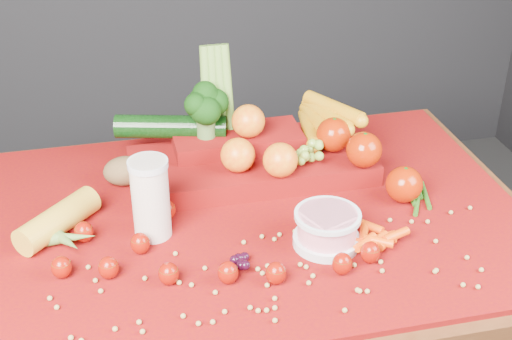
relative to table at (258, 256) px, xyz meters
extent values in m
cube|color=#3A1C0D|center=(0.00, 0.00, 0.07)|extent=(1.10, 0.80, 0.05)
cube|color=#3A1C0D|center=(-0.48, 0.33, -0.31)|extent=(0.06, 0.06, 0.70)
cube|color=#3A1C0D|center=(0.48, 0.33, -0.31)|extent=(0.06, 0.06, 0.70)
cube|color=#700E03|center=(0.00, 0.00, 0.10)|extent=(1.05, 0.75, 0.01)
cylinder|color=beige|center=(-0.21, -0.03, 0.19)|extent=(0.07, 0.07, 0.16)
cylinder|color=silver|center=(-0.21, -0.03, 0.26)|extent=(0.07, 0.07, 0.01)
cylinder|color=silver|center=(0.10, -0.13, 0.12)|extent=(0.13, 0.13, 0.02)
cylinder|color=pink|center=(0.10, -0.13, 0.15)|extent=(0.11, 0.11, 0.05)
cylinder|color=silver|center=(0.10, -0.13, 0.17)|extent=(0.12, 0.12, 0.01)
ellipsoid|color=maroon|center=(-0.24, -0.08, 0.13)|extent=(0.04, 0.04, 0.04)
cone|color=#0D4B0D|center=(-0.24, -0.08, 0.15)|extent=(0.03, 0.03, 0.01)
ellipsoid|color=maroon|center=(-0.30, -0.14, 0.13)|extent=(0.04, 0.04, 0.04)
cone|color=#0D4B0D|center=(-0.30, -0.14, 0.15)|extent=(0.03, 0.03, 0.01)
ellipsoid|color=maroon|center=(-0.20, -0.18, 0.13)|extent=(0.04, 0.04, 0.04)
cone|color=#0D4B0D|center=(-0.20, -0.18, 0.15)|extent=(0.03, 0.03, 0.01)
ellipsoid|color=maroon|center=(-0.10, -0.20, 0.13)|extent=(0.04, 0.04, 0.04)
cone|color=#0D4B0D|center=(-0.10, -0.20, 0.15)|extent=(0.03, 0.03, 0.01)
ellipsoid|color=maroon|center=(-0.02, -0.22, 0.13)|extent=(0.04, 0.04, 0.04)
cone|color=#0D4B0D|center=(-0.02, -0.22, 0.15)|extent=(0.03, 0.03, 0.01)
ellipsoid|color=maroon|center=(0.10, -0.22, 0.13)|extent=(0.04, 0.04, 0.04)
cone|color=#0D4B0D|center=(0.10, -0.22, 0.15)|extent=(0.03, 0.03, 0.01)
ellipsoid|color=maroon|center=(-0.18, 0.02, 0.13)|extent=(0.04, 0.04, 0.04)
cone|color=#0D4B0D|center=(-0.18, 0.02, 0.15)|extent=(0.03, 0.03, 0.01)
ellipsoid|color=maroon|center=(-0.34, -0.02, 0.13)|extent=(0.04, 0.04, 0.04)
cone|color=#0D4B0D|center=(-0.34, -0.02, 0.15)|extent=(0.03, 0.03, 0.01)
ellipsoid|color=maroon|center=(0.16, -0.20, 0.13)|extent=(0.04, 0.04, 0.04)
cone|color=#0D4B0D|center=(0.16, -0.20, 0.15)|extent=(0.03, 0.03, 0.01)
ellipsoid|color=maroon|center=(-0.38, -0.12, 0.13)|extent=(0.04, 0.04, 0.04)
cone|color=#0D4B0D|center=(-0.38, -0.12, 0.15)|extent=(0.03, 0.03, 0.01)
cylinder|color=yellow|center=(-0.39, 0.02, 0.13)|extent=(0.17, 0.17, 0.06)
ellipsoid|color=brown|center=(-0.25, 0.17, 0.14)|extent=(0.09, 0.07, 0.06)
cube|color=#700E03|center=(0.02, 0.15, 0.13)|extent=(0.52, 0.22, 0.04)
cube|color=#700E03|center=(0.00, 0.20, 0.17)|extent=(0.28, 0.12, 0.03)
sphere|color=#901902|center=(0.24, 0.06, 0.19)|extent=(0.08, 0.08, 0.08)
sphere|color=#901902|center=(0.30, -0.02, 0.14)|extent=(0.08, 0.08, 0.08)
sphere|color=#901902|center=(0.20, 0.14, 0.19)|extent=(0.08, 0.08, 0.08)
sphere|color=red|center=(-0.02, 0.10, 0.19)|extent=(0.07, 0.07, 0.07)
sphere|color=red|center=(0.06, 0.06, 0.19)|extent=(0.07, 0.07, 0.07)
sphere|color=red|center=(0.02, 0.18, 0.22)|extent=(0.07, 0.07, 0.07)
cylinder|color=#C07203|center=(0.17, 0.22, 0.17)|extent=(0.06, 0.17, 0.04)
cylinder|color=#C07203|center=(0.19, 0.22, 0.18)|extent=(0.04, 0.17, 0.04)
cylinder|color=#C07203|center=(0.21, 0.22, 0.20)|extent=(0.07, 0.17, 0.04)
cylinder|color=#C07203|center=(0.23, 0.22, 0.21)|extent=(0.11, 0.17, 0.04)
cylinder|color=#3F662D|center=(-0.07, 0.20, 0.21)|extent=(0.04, 0.04, 0.04)
cylinder|color=olive|center=(-0.06, 0.24, 0.26)|extent=(0.03, 0.06, 0.22)
cylinder|color=olive|center=(-0.04, 0.24, 0.26)|extent=(0.02, 0.06, 0.22)
cylinder|color=olive|center=(-0.03, 0.24, 0.26)|extent=(0.02, 0.06, 0.22)
cylinder|color=olive|center=(-0.01, 0.24, 0.26)|extent=(0.03, 0.06, 0.22)
cylinder|color=black|center=(-0.14, 0.24, 0.20)|extent=(0.25, 0.11, 0.05)
camera|label=1|loc=(-0.27, -1.16, 0.90)|focal=50.00mm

